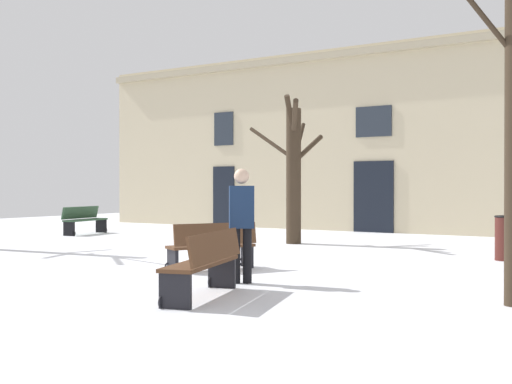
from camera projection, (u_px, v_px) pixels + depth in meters
name	position (u px, v px, depth m)	size (l,w,h in m)	color
ground_plane	(206.00, 261.00, 12.90)	(37.10, 37.10, 0.00)	white
building_facade	(381.00, 136.00, 21.16)	(23.19, 0.60, 6.25)	beige
tree_left_of_center	(294.00, 169.00, 16.90)	(2.26, 2.46, 3.87)	#382B1E
litter_bin	(506.00, 238.00, 13.03)	(0.47, 0.47, 0.91)	#4C1E19
bench_near_lamp	(205.00, 263.00, 8.65)	(0.97, 1.92, 0.90)	#51331E
bench_back_to_back_right	(212.00, 246.00, 11.56)	(1.21, 1.64, 0.86)	#51331E
bench_facing_shops	(84.00, 220.00, 20.30)	(0.74, 1.79, 0.88)	#2D4C33
person_by_shop_door	(242.00, 219.00, 9.94)	(0.44, 0.41, 1.79)	black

